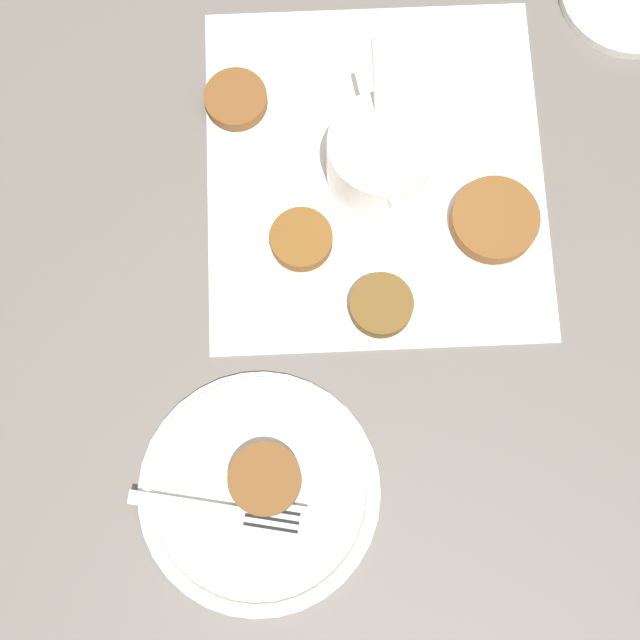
# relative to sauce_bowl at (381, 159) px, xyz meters

# --- Properties ---
(ground_plane) EXTENTS (4.00, 4.00, 0.00)m
(ground_plane) POSITION_rel_sauce_bowl_xyz_m (0.02, 0.02, -0.03)
(ground_plane) COLOR #605B56
(napkin) EXTENTS (0.38, 0.36, 0.00)m
(napkin) POSITION_rel_sauce_bowl_xyz_m (-0.00, -0.00, -0.03)
(napkin) COLOR white
(napkin) RESTS_ON ground_plane
(sauce_bowl) EXTENTS (0.13, 0.10, 0.12)m
(sauce_bowl) POSITION_rel_sauce_bowl_xyz_m (0.00, 0.00, 0.00)
(sauce_bowl) COLOR white
(sauce_bowl) RESTS_ON napkin
(fritter_0) EXTENTS (0.08, 0.08, 0.02)m
(fritter_0) POSITION_rel_sauce_bowl_xyz_m (0.07, 0.10, -0.02)
(fritter_0) COLOR brown
(fritter_0) RESTS_ON napkin
(fritter_1) EXTENTS (0.06, 0.06, 0.02)m
(fritter_1) POSITION_rel_sauce_bowl_xyz_m (0.06, -0.08, -0.02)
(fritter_1) COLOR brown
(fritter_1) RESTS_ON napkin
(fritter_2) EXTENTS (0.06, 0.06, 0.01)m
(fritter_2) POSITION_rel_sauce_bowl_xyz_m (-0.09, -0.12, -0.02)
(fritter_2) COLOR brown
(fritter_2) RESTS_ON napkin
(fritter_3) EXTENTS (0.06, 0.06, 0.02)m
(fritter_3) POSITION_rel_sauce_bowl_xyz_m (0.13, -0.02, -0.02)
(fritter_3) COLOR brown
(fritter_3) RESTS_ON napkin
(serving_plate) EXTENTS (0.21, 0.21, 0.02)m
(serving_plate) POSITION_rel_sauce_bowl_xyz_m (0.27, -0.15, -0.02)
(serving_plate) COLOR white
(serving_plate) RESTS_ON ground_plane
(fritter_on_plate) EXTENTS (0.06, 0.06, 0.02)m
(fritter_on_plate) POSITION_rel_sauce_bowl_xyz_m (0.27, -0.15, -0.01)
(fritter_on_plate) COLOR brown
(fritter_on_plate) RESTS_ON serving_plate
(fork) EXTENTS (0.07, 0.15, 0.00)m
(fork) POSITION_rel_sauce_bowl_xyz_m (0.29, -0.18, -0.01)
(fork) COLOR silver
(fork) RESTS_ON serving_plate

